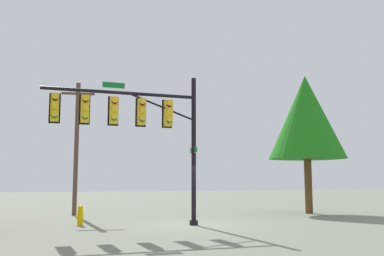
{
  "coord_description": "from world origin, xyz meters",
  "views": [
    {
      "loc": [
        5.05,
        17.56,
        1.84
      ],
      "look_at": [
        0.08,
        0.01,
        4.12
      ],
      "focal_mm": 39.83,
      "sensor_mm": 36.0,
      "label": 1
    }
  ],
  "objects_px": {
    "tree_near": "(306,117)",
    "utility_pole": "(76,145)",
    "signal_pole_assembly": "(132,118)",
    "fire_hydrant": "(80,215)"
  },
  "relations": [
    {
      "from": "signal_pole_assembly",
      "to": "utility_pole",
      "type": "relative_size",
      "value": 0.89
    },
    {
      "from": "tree_near",
      "to": "utility_pole",
      "type": "bearing_deg",
      "value": -9.82
    },
    {
      "from": "fire_hydrant",
      "to": "tree_near",
      "type": "xyz_separation_m",
      "value": [
        -12.8,
        -3.3,
        5.17
      ]
    },
    {
      "from": "utility_pole",
      "to": "tree_near",
      "type": "bearing_deg",
      "value": 170.18
    },
    {
      "from": "utility_pole",
      "to": "tree_near",
      "type": "distance_m",
      "value": 13.3
    },
    {
      "from": "utility_pole",
      "to": "tree_near",
      "type": "height_order",
      "value": "tree_near"
    },
    {
      "from": "utility_pole",
      "to": "tree_near",
      "type": "xyz_separation_m",
      "value": [
        -12.99,
        2.25,
        1.76
      ]
    },
    {
      "from": "utility_pole",
      "to": "fire_hydrant",
      "type": "height_order",
      "value": "utility_pole"
    },
    {
      "from": "signal_pole_assembly",
      "to": "utility_pole",
      "type": "xyz_separation_m",
      "value": [
        2.1,
        -6.85,
        -0.6
      ]
    },
    {
      "from": "fire_hydrant",
      "to": "utility_pole",
      "type": "bearing_deg",
      "value": -87.98
    }
  ]
}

